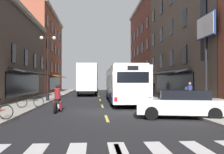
# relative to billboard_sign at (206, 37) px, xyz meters

# --- Properties ---
(ground_plane) EXTENTS (34.80, 80.00, 0.10)m
(ground_plane) POSITION_rel_billboard_sign_xyz_m (-7.05, -0.97, -4.96)
(ground_plane) COLOR black
(lane_centre_dashes) EXTENTS (0.14, 73.90, 0.01)m
(lane_centre_dashes) POSITION_rel_billboard_sign_xyz_m (-7.05, -1.22, -4.91)
(lane_centre_dashes) COLOR #DBCC4C
(lane_centre_dashes) RESTS_ON ground
(sidewalk_left) EXTENTS (3.00, 80.00, 0.14)m
(sidewalk_left) POSITION_rel_billboard_sign_xyz_m (-12.95, -0.97, -4.84)
(sidewalk_left) COLOR #A39E93
(sidewalk_left) RESTS_ON ground
(sidewalk_right) EXTENTS (3.00, 80.00, 0.14)m
(sidewalk_right) POSITION_rel_billboard_sign_xyz_m (-1.15, -0.97, -4.84)
(sidewalk_right) COLOR #A39E93
(sidewalk_right) RESTS_ON ground
(billboard_sign) EXTENTS (0.40, 2.81, 6.30)m
(billboard_sign) POSITION_rel_billboard_sign_xyz_m (0.00, 0.00, 0.00)
(billboard_sign) COLOR black
(billboard_sign) RESTS_ON sidewalk_right
(transit_bus) EXTENTS (2.78, 12.22, 3.05)m
(transit_bus) POSITION_rel_billboard_sign_xyz_m (-5.11, 5.17, -3.30)
(transit_bus) COLOR white
(transit_bus) RESTS_ON ground
(box_truck) EXTENTS (2.64, 7.83, 4.00)m
(box_truck) POSITION_rel_billboard_sign_xyz_m (-8.41, 16.68, -2.83)
(box_truck) COLOR white
(box_truck) RESTS_ON ground
(sedan_near) EXTENTS (4.58, 2.74, 1.39)m
(sedan_near) POSITION_rel_billboard_sign_xyz_m (-3.31, -4.62, -4.19)
(sedan_near) COLOR silver
(sedan_near) RESTS_ON ground
(sedan_mid) EXTENTS (1.93, 4.25, 1.31)m
(sedan_mid) POSITION_rel_billboard_sign_xyz_m (-8.30, 25.81, -4.23)
(sedan_mid) COLOR black
(sedan_mid) RESTS_ON ground
(motorcycle_rider) EXTENTS (0.62, 2.07, 1.66)m
(motorcycle_rider) POSITION_rel_billboard_sign_xyz_m (-9.84, -1.66, -4.20)
(motorcycle_rider) COLOR black
(motorcycle_rider) RESTS_ON ground
(bicycle_near) EXTENTS (1.67, 0.58, 0.91)m
(bicycle_near) POSITION_rel_billboard_sign_xyz_m (-11.83, 0.04, -4.41)
(bicycle_near) COLOR black
(bicycle_near) RESTS_ON sidewalk_left
(pedestrian_near) EXTENTS (0.52, 0.47, 1.63)m
(pedestrian_near) POSITION_rel_billboard_sign_xyz_m (-0.61, 1.47, -3.91)
(pedestrian_near) COLOR #B29947
(pedestrian_near) RESTS_ON sidewalk_right
(pedestrian_mid) EXTENTS (0.36, 0.36, 1.68)m
(pedestrian_mid) POSITION_rel_billboard_sign_xyz_m (-0.64, 13.14, -3.91)
(pedestrian_mid) COLOR navy
(pedestrian_mid) RESTS_ON sidewalk_right
(street_lamp_twin) EXTENTS (1.42, 0.32, 5.71)m
(street_lamp_twin) POSITION_rel_billboard_sign_xyz_m (-11.75, 6.02, -1.62)
(street_lamp_twin) COLOR black
(street_lamp_twin) RESTS_ON sidewalk_left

